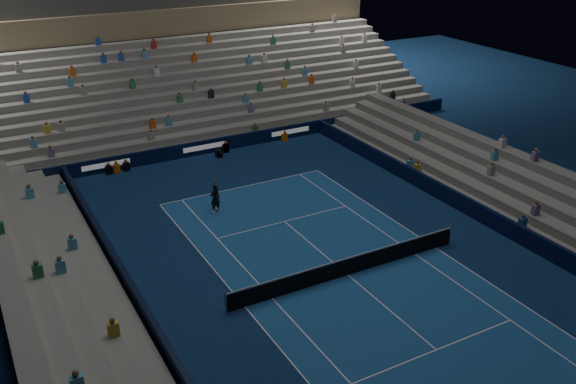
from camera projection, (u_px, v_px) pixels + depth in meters
The scene contains 11 objects.
ground at pixel (348, 275), 30.32m from camera, with size 90.00×90.00×0.00m, color #0B2247.
court_surface at pixel (348, 275), 30.32m from camera, with size 10.97×23.77×0.01m, color navy.
sponsor_barrier_far at pixel (204, 147), 44.84m from camera, with size 44.00×0.25×1.00m, color black.
sponsor_barrier_east at pixel (496, 221), 34.36m from camera, with size 0.25×37.00×1.00m, color black.
sponsor_barrier_west at pixel (152, 326), 25.87m from camera, with size 0.25×37.00×1.00m, color black.
grandstand_main at pixel (159, 78), 51.13m from camera, with size 44.00×15.20×11.20m.
grandstand_east at pixel (542, 201), 35.70m from camera, with size 5.00×37.00×2.50m.
grandstand_west at pixel (64, 343), 24.18m from camera, with size 5.00×37.00×2.50m.
tennis_net at pixel (348, 266), 30.11m from camera, with size 12.90×0.10×1.10m.
tennis_player at pixel (215, 198), 36.21m from camera, with size 0.62×0.41×1.70m, color black.
broadcast_camera at pixel (219, 153), 44.35m from camera, with size 0.40×0.84×0.53m.
Camera 1 is at (-14.99, -21.29, 16.31)m, focal length 39.20 mm.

